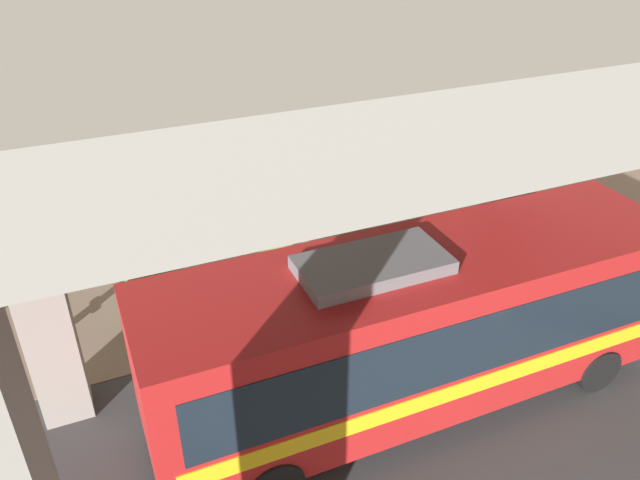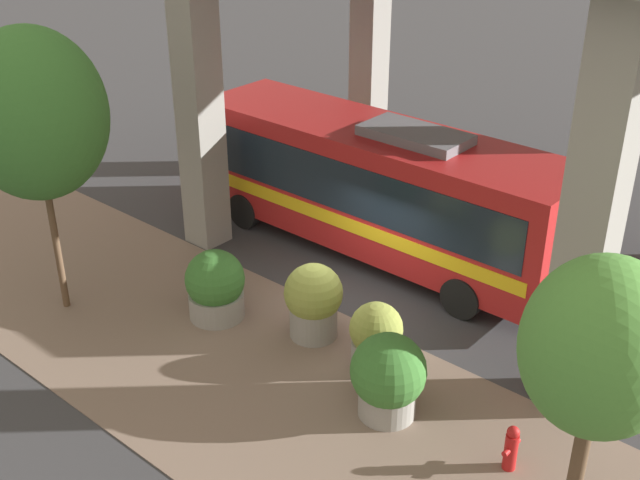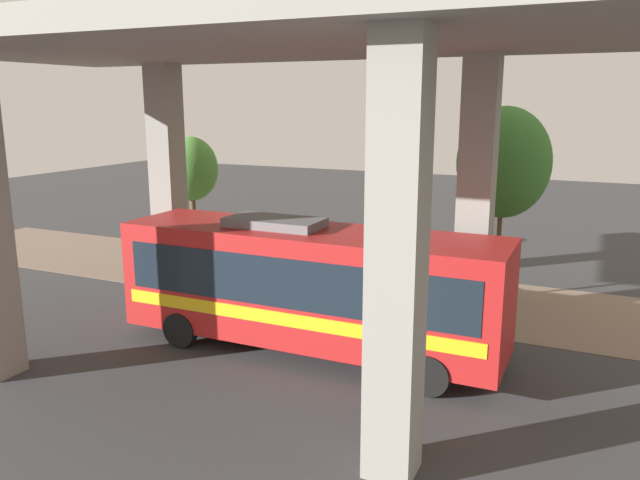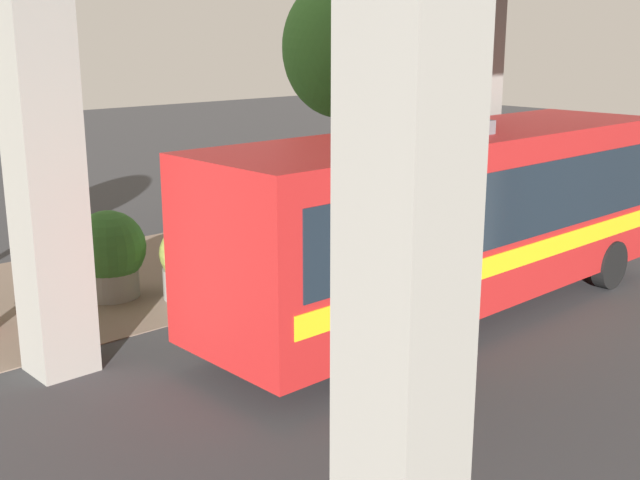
{
  "view_description": "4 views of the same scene",
  "coord_description": "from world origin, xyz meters",
  "px_view_note": "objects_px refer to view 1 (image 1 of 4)",
  "views": [
    {
      "loc": [
        10.88,
        -4.11,
        9.32
      ],
      "look_at": [
        0.23,
        0.46,
        2.49
      ],
      "focal_mm": 35.0,
      "sensor_mm": 36.0,
      "label": 1
    },
    {
      "loc": [
        -12.2,
        -9.78,
        10.15
      ],
      "look_at": [
        -0.49,
        0.3,
        2.04
      ],
      "focal_mm": 45.0,
      "sensor_mm": 36.0,
      "label": 2
    },
    {
      "loc": [
        17.48,
        8.26,
        6.72
      ],
      "look_at": [
        0.5,
        0.51,
        2.55
      ],
      "focal_mm": 35.0,
      "sensor_mm": 36.0,
      "label": 3
    },
    {
      "loc": [
        11.75,
        -10.08,
        5.08
      ],
      "look_at": [
        1.33,
        -0.44,
        1.42
      ],
      "focal_mm": 45.0,
      "sensor_mm": 36.0,
      "label": 4
    }
  ],
  "objects_px": {
    "planter_front": "(155,278)",
    "planter_back": "(281,275)",
    "planter_middle": "(347,244)",
    "planter_extra": "(213,297)",
    "fire_hydrant": "(49,322)",
    "street_tree_near": "(417,66)",
    "bus": "(418,321)"
  },
  "relations": [
    {
      "from": "planter_front",
      "to": "planter_middle",
      "type": "height_order",
      "value": "planter_front"
    },
    {
      "from": "planter_extra",
      "to": "planter_front",
      "type": "bearing_deg",
      "value": -134.49
    },
    {
      "from": "bus",
      "to": "planter_middle",
      "type": "height_order",
      "value": "bus"
    },
    {
      "from": "fire_hydrant",
      "to": "planter_back",
      "type": "xyz_separation_m",
      "value": [
        0.87,
        5.33,
        0.43
      ]
    },
    {
      "from": "planter_back",
      "to": "planter_extra",
      "type": "relative_size",
      "value": 1.18
    },
    {
      "from": "planter_back",
      "to": "street_tree_near",
      "type": "bearing_deg",
      "value": 119.02
    },
    {
      "from": "fire_hydrant",
      "to": "street_tree_near",
      "type": "height_order",
      "value": "street_tree_near"
    },
    {
      "from": "bus",
      "to": "planter_middle",
      "type": "relative_size",
      "value": 6.25
    },
    {
      "from": "bus",
      "to": "street_tree_near",
      "type": "bearing_deg",
      "value": 150.8
    },
    {
      "from": "planter_extra",
      "to": "street_tree_near",
      "type": "relative_size",
      "value": 0.23
    },
    {
      "from": "bus",
      "to": "fire_hydrant",
      "type": "relative_size",
      "value": 11.17
    },
    {
      "from": "fire_hydrant",
      "to": "planter_extra",
      "type": "distance_m",
      "value": 3.73
    },
    {
      "from": "planter_front",
      "to": "planter_middle",
      "type": "distance_m",
      "value": 5.01
    },
    {
      "from": "bus",
      "to": "fire_hydrant",
      "type": "height_order",
      "value": "bus"
    },
    {
      "from": "planter_front",
      "to": "planter_back",
      "type": "bearing_deg",
      "value": 68.8
    },
    {
      "from": "fire_hydrant",
      "to": "planter_extra",
      "type": "bearing_deg",
      "value": 76.48
    },
    {
      "from": "planter_middle",
      "to": "planter_extra",
      "type": "xyz_separation_m",
      "value": [
        0.87,
        -3.9,
        -0.07
      ]
    },
    {
      "from": "bus",
      "to": "planter_front",
      "type": "bearing_deg",
      "value": -140.98
    },
    {
      "from": "planter_middle",
      "to": "planter_back",
      "type": "height_order",
      "value": "planter_back"
    },
    {
      "from": "fire_hydrant",
      "to": "planter_middle",
      "type": "bearing_deg",
      "value": 89.98
    },
    {
      "from": "street_tree_near",
      "to": "planter_extra",
      "type": "bearing_deg",
      "value": -67.35
    },
    {
      "from": "street_tree_near",
      "to": "planter_back",
      "type": "bearing_deg",
      "value": -60.98
    },
    {
      "from": "fire_hydrant",
      "to": "planter_front",
      "type": "distance_m",
      "value": 2.55
    },
    {
      "from": "planter_middle",
      "to": "bus",
      "type": "bearing_deg",
      "value": -9.84
    },
    {
      "from": "planter_extra",
      "to": "fire_hydrant",
      "type": "bearing_deg",
      "value": -103.52
    },
    {
      "from": "bus",
      "to": "planter_middle",
      "type": "bearing_deg",
      "value": 170.16
    },
    {
      "from": "street_tree_near",
      "to": "planter_front",
      "type": "bearing_deg",
      "value": -77.4
    },
    {
      "from": "fire_hydrant",
      "to": "planter_middle",
      "type": "xyz_separation_m",
      "value": [
        0.0,
        7.51,
        0.33
      ]
    },
    {
      "from": "planter_front",
      "to": "planter_extra",
      "type": "height_order",
      "value": "planter_front"
    },
    {
      "from": "planter_front",
      "to": "planter_back",
      "type": "relative_size",
      "value": 1.0
    },
    {
      "from": "bus",
      "to": "planter_back",
      "type": "bearing_deg",
      "value": -161.67
    },
    {
      "from": "bus",
      "to": "planter_front",
      "type": "xyz_separation_m",
      "value": [
        -5.13,
        -4.16,
        -1.09
      ]
    }
  ]
}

